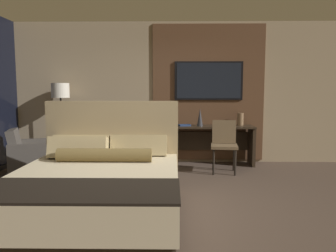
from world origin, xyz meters
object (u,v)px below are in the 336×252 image
object	(u,v)px
desk_chair	(224,141)
book	(185,125)
armchair_by_window	(30,158)
desk	(209,138)
bed	(97,189)
floor_lamp	(61,97)
vase_tall	(200,117)
vase_short	(240,119)
tv	(209,81)

from	to	relation	value
desk_chair	book	size ratio (longest dim) A/B	3.66
armchair_by_window	desk	bearing A→B (deg)	-95.27
bed	floor_lamp	bearing A→B (deg)	115.80
bed	armchair_by_window	bearing A→B (deg)	129.30
floor_lamp	book	xyz separation A→B (m)	(2.40, -0.03, -0.54)
desk	armchair_by_window	bearing A→B (deg)	-167.43
vase_tall	desk	bearing A→B (deg)	28.54
bed	desk_chair	distance (m)	2.82
armchair_by_window	vase_short	xyz separation A→B (m)	(3.85, 0.78, 0.62)
armchair_by_window	book	distance (m)	2.87
desk	armchair_by_window	distance (m)	3.32
desk	book	size ratio (longest dim) A/B	6.81
tv	floor_lamp	distance (m)	2.91
floor_lamp	desk	bearing A→B (deg)	0.69
vase_tall	tv	bearing A→B (deg)	57.28
vase_short	desk	bearing A→B (deg)	-174.13
floor_lamp	vase_short	world-z (taller)	floor_lamp
desk	desk_chair	world-z (taller)	desk_chair
desk	tv	world-z (taller)	tv
desk	floor_lamp	bearing A→B (deg)	-179.31
tv	armchair_by_window	xyz separation A→B (m)	(-3.23, -0.91, -1.37)
bed	vase_tall	size ratio (longest dim) A/B	6.39
armchair_by_window	floor_lamp	distance (m)	1.31
desk	desk_chair	xyz separation A→B (m)	(0.21, -0.57, 0.04)
bed	vase_tall	distance (m)	3.04
desk	vase_short	size ratio (longest dim) A/B	7.09
tv	floor_lamp	world-z (taller)	tv
vase_short	desk_chair	bearing A→B (deg)	-122.96
armchair_by_window	vase_short	distance (m)	3.97
desk_chair	vase_short	xyz separation A→B (m)	(0.41, 0.63, 0.33)
vase_short	bed	bearing A→B (deg)	-127.90
armchair_by_window	vase_tall	size ratio (longest dim) A/B	2.61
desk	floor_lamp	world-z (taller)	floor_lamp
bed	tv	distance (m)	3.58
desk	vase_tall	bearing A→B (deg)	-151.46
bed	vase_short	distance (m)	3.60
desk_chair	vase_tall	size ratio (longest dim) A/B	2.71
tv	vase_tall	bearing A→B (deg)	-122.72
vase_tall	vase_short	world-z (taller)	vase_tall
bed	book	size ratio (longest dim) A/B	8.65
vase_short	vase_tall	bearing A→B (deg)	-168.35
desk_chair	vase_short	size ratio (longest dim) A/B	3.81
bed	desk	size ratio (longest dim) A/B	1.27
desk	vase_short	bearing A→B (deg)	5.87
book	vase_tall	bearing A→B (deg)	-7.39
bed	book	bearing A→B (deg)	67.90
desk	floor_lamp	size ratio (longest dim) A/B	1.08
tv	vase_short	size ratio (longest dim) A/B	5.57
bed	armchair_by_window	size ratio (longest dim) A/B	2.45
armchair_by_window	vase_tall	bearing A→B (deg)	-96.36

